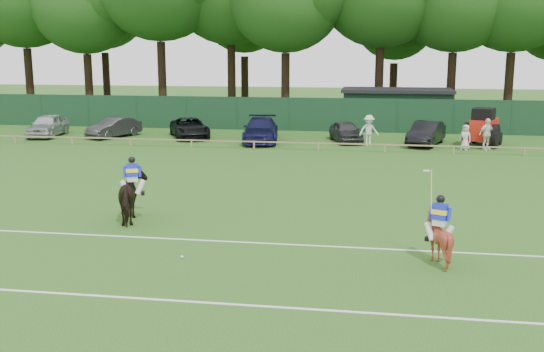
% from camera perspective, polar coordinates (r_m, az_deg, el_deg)
% --- Properties ---
extents(ground, '(160.00, 160.00, 0.00)m').
position_cam_1_polar(ground, '(21.65, -2.56, -5.16)').
color(ground, '#1E4C14').
rests_on(ground, ground).
extents(horse_dark, '(1.65, 2.40, 1.85)m').
position_cam_1_polar(horse_dark, '(23.44, -12.33, -1.77)').
color(horse_dark, black).
rests_on(horse_dark, ground).
extents(horse_chestnut, '(1.60, 1.67, 1.44)m').
position_cam_1_polar(horse_chestnut, '(19.16, 14.69, -5.51)').
color(horse_chestnut, maroon).
rests_on(horse_chestnut, ground).
extents(sedan_silver, '(2.41, 4.81, 1.57)m').
position_cam_1_polar(sedan_silver, '(47.62, -19.46, 4.31)').
color(sedan_silver, '#B7BABD').
rests_on(sedan_silver, ground).
extents(sedan_grey, '(2.96, 4.37, 1.36)m').
position_cam_1_polar(sedan_grey, '(45.85, -13.98, 4.24)').
color(sedan_grey, '#2D2D2F').
rests_on(sedan_grey, ground).
extents(suv_black, '(4.14, 5.46, 1.38)m').
position_cam_1_polar(suv_black, '(44.60, -7.39, 4.30)').
color(suv_black, black).
rests_on(suv_black, ground).
extents(sedan_navy, '(2.93, 5.74, 1.60)m').
position_cam_1_polar(sedan_navy, '(42.29, -1.01, 4.15)').
color(sedan_navy, '#13143C').
rests_on(sedan_navy, ground).
extents(hatch_grey, '(2.72, 4.35, 1.38)m').
position_cam_1_polar(hatch_grey, '(42.57, 6.64, 3.98)').
color(hatch_grey, '#323235').
rests_on(hatch_grey, ground).
extents(estate_black, '(2.89, 4.83, 1.50)m').
position_cam_1_polar(estate_black, '(42.10, 13.65, 3.73)').
color(estate_black, black).
rests_on(estate_black, ground).
extents(spectator_left, '(1.43, 1.09, 1.96)m').
position_cam_1_polar(spectator_left, '(41.12, 8.67, 4.07)').
color(spectator_left, silver).
rests_on(spectator_left, ground).
extents(spectator_mid, '(1.21, 1.02, 1.94)m').
position_cam_1_polar(spectator_mid, '(41.06, 18.69, 3.57)').
color(spectator_mid, white).
rests_on(spectator_mid, ground).
extents(spectator_right, '(0.91, 0.84, 1.56)m').
position_cam_1_polar(spectator_right, '(40.67, 16.94, 3.33)').
color(spectator_right, beige).
rests_on(spectator_right, ground).
extents(rider_dark, '(0.92, 0.53, 1.41)m').
position_cam_1_polar(rider_dark, '(23.26, -12.41, 0.14)').
color(rider_dark, silver).
rests_on(rider_dark, ground).
extents(rider_chestnut, '(0.90, 0.78, 2.05)m').
position_cam_1_polar(rider_chestnut, '(18.96, 14.78, -3.54)').
color(rider_chestnut, silver).
rests_on(rider_chestnut, ground).
extents(polo_ball, '(0.09, 0.09, 0.09)m').
position_cam_1_polar(polo_ball, '(19.32, -8.07, -7.19)').
color(polo_ball, silver).
rests_on(polo_ball, ground).
extents(pitch_lines, '(60.00, 5.10, 0.01)m').
position_cam_1_polar(pitch_lines, '(18.40, -4.76, -8.21)').
color(pitch_lines, silver).
rests_on(pitch_lines, ground).
extents(pitch_rail, '(62.10, 0.10, 0.50)m').
position_cam_1_polar(pitch_rail, '(38.97, 2.73, 2.99)').
color(pitch_rail, '#997F5B').
rests_on(pitch_rail, ground).
extents(perimeter_fence, '(92.08, 0.08, 2.50)m').
position_cam_1_polar(perimeter_fence, '(47.75, 3.93, 5.51)').
color(perimeter_fence, '#14351E').
rests_on(perimeter_fence, ground).
extents(utility_shed, '(8.40, 4.40, 3.04)m').
position_cam_1_polar(utility_shed, '(50.56, 11.07, 5.99)').
color(utility_shed, '#14331E').
rests_on(utility_shed, ground).
extents(tree_row, '(96.00, 12.00, 21.00)m').
position_cam_1_polar(tree_row, '(55.70, 6.71, 5.02)').
color(tree_row, '#26561C').
rests_on(tree_row, ground).
extents(tractor, '(2.85, 3.40, 2.44)m').
position_cam_1_polar(tractor, '(42.55, 18.43, 4.09)').
color(tractor, red).
rests_on(tractor, ground).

